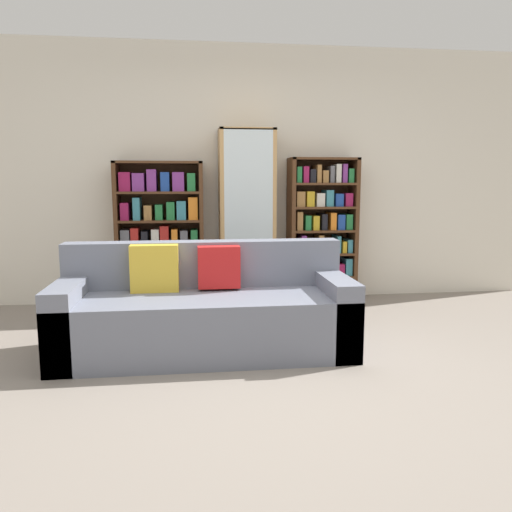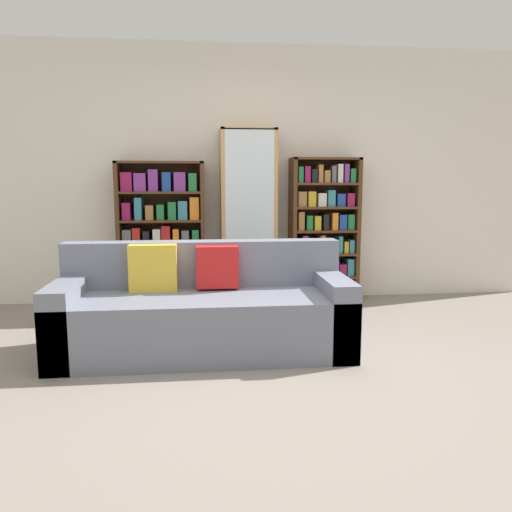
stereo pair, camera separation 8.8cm
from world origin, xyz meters
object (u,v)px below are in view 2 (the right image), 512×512
Objects in this scene: couch at (203,312)px; bookshelf_left at (162,237)px; wine_bottle at (327,308)px; display_cabinet at (248,218)px; bookshelf_right at (323,232)px.

bookshelf_left is (-0.41, 1.50, 0.42)m from couch.
wine_bottle is (1.13, 0.64, -0.16)m from couch.
display_cabinet is (0.48, 1.48, 0.60)m from couch.
couch is 1.61m from bookshelf_left.
bookshelf_left is at bearing 178.93° from display_cabinet.
couch is 6.34× the size of wine_bottle.
bookshelf_right reaches higher than wine_bottle.
bookshelf_right is (1.29, 1.50, 0.44)m from couch.
couch is at bearing -130.73° from bookshelf_right.
couch is 1.42× the size of bookshelf_right.
bookshelf_right reaches higher than bookshelf_left.
bookshelf_left is 1.86m from wine_bottle.
couch reaches higher than wine_bottle.
display_cabinet is at bearing -1.07° from bookshelf_left.
bookshelf_left reaches higher than wine_bottle.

